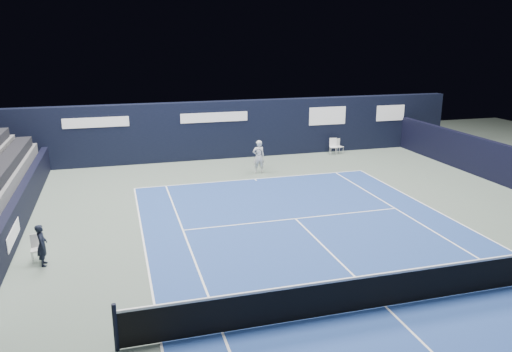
{
  "coord_description": "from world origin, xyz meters",
  "views": [
    {
      "loc": [
        -6.09,
        -9.67,
        6.44
      ],
      "look_at": [
        -1.06,
        7.93,
        1.3
      ],
      "focal_mm": 35.0,
      "sensor_mm": 36.0,
      "label": 1
    }
  ],
  "objects_px": {
    "line_judge_chair": "(37,246)",
    "tennis_net": "(387,288)",
    "folding_chair_back_a": "(338,143)",
    "folding_chair_back_b": "(333,145)",
    "tennis_player": "(259,157)"
  },
  "relations": [
    {
      "from": "tennis_net",
      "to": "tennis_player",
      "type": "height_order",
      "value": "tennis_player"
    },
    {
      "from": "line_judge_chair",
      "to": "tennis_player",
      "type": "height_order",
      "value": "tennis_player"
    },
    {
      "from": "line_judge_chair",
      "to": "tennis_player",
      "type": "relative_size",
      "value": 0.5
    },
    {
      "from": "line_judge_chair",
      "to": "tennis_net",
      "type": "bearing_deg",
      "value": -35.11
    },
    {
      "from": "folding_chair_back_b",
      "to": "tennis_player",
      "type": "height_order",
      "value": "tennis_player"
    },
    {
      "from": "line_judge_chair",
      "to": "tennis_net",
      "type": "distance_m",
      "value": 10.04
    },
    {
      "from": "folding_chair_back_a",
      "to": "folding_chair_back_b",
      "type": "relative_size",
      "value": 0.9
    },
    {
      "from": "line_judge_chair",
      "to": "tennis_player",
      "type": "distance_m",
      "value": 11.91
    },
    {
      "from": "tennis_net",
      "to": "line_judge_chair",
      "type": "bearing_deg",
      "value": 148.67
    },
    {
      "from": "folding_chair_back_a",
      "to": "tennis_player",
      "type": "bearing_deg",
      "value": -174.99
    },
    {
      "from": "line_judge_chair",
      "to": "tennis_net",
      "type": "height_order",
      "value": "tennis_net"
    },
    {
      "from": "folding_chair_back_b",
      "to": "tennis_player",
      "type": "bearing_deg",
      "value": -139.31
    },
    {
      "from": "folding_chair_back_b",
      "to": "line_judge_chair",
      "type": "distance_m",
      "value": 17.63
    },
    {
      "from": "folding_chair_back_b",
      "to": "tennis_net",
      "type": "bearing_deg",
      "value": -96.62
    },
    {
      "from": "tennis_player",
      "to": "line_judge_chair",
      "type": "bearing_deg",
      "value": -139.64
    }
  ]
}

